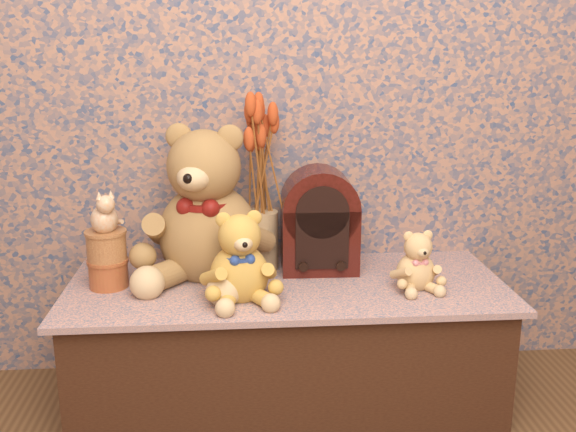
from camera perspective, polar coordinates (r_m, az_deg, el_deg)
name	(u,v)px	position (r m, az deg, el deg)	size (l,w,h in m)	color
display_shelf	(287,342)	(2.20, -0.11, -11.08)	(1.42, 0.59, 0.42)	#3C577A
teddy_large	(208,196)	(2.13, -7.10, 1.78)	(0.43, 0.52, 0.55)	olive
teddy_medium	(239,252)	(1.95, -4.33, -3.17)	(0.24, 0.28, 0.30)	gold
teddy_small	(416,257)	(2.08, 11.24, -3.59)	(0.16, 0.19, 0.20)	tan
cathedral_radio	(319,219)	(2.20, 2.78, -0.30)	(0.26, 0.18, 0.35)	#351009
ceramic_vase	(261,240)	(2.22, -2.44, -2.15)	(0.12, 0.12, 0.20)	tan
dried_stalks	(259,146)	(2.15, -2.53, 6.16)	(0.23, 0.23, 0.45)	#C2471F
biscuit_tin_lower	(109,274)	(2.15, -15.53, -4.91)	(0.12, 0.12, 0.09)	#B97936
biscuit_tin_upper	(106,246)	(2.12, -15.71, -2.56)	(0.12, 0.12, 0.10)	tan
cat_figurine	(104,210)	(2.09, -15.93, 0.50)	(0.10, 0.11, 0.14)	silver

